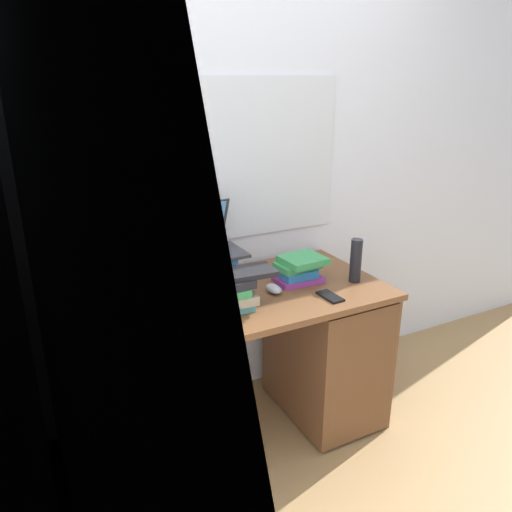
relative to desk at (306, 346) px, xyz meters
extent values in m
plane|color=#9E7A4C|center=(-0.34, 0.03, -0.42)|extent=(6.00, 6.00, 0.00)
cube|color=silver|center=(-0.34, 0.43, 0.88)|extent=(6.00, 0.05, 2.60)
cube|color=silver|center=(-0.07, 0.40, 0.90)|extent=(0.90, 0.01, 0.80)
cube|color=silver|center=(-1.23, 0.03, 0.88)|extent=(0.05, 6.00, 2.60)
cube|color=brown|center=(-0.34, 0.03, 0.33)|extent=(1.35, 0.71, 0.03)
cube|color=brown|center=(-1.00, 0.03, -0.05)|extent=(0.02, 0.65, 0.74)
cube|color=brown|center=(0.32, 0.03, -0.05)|extent=(0.02, 0.65, 0.74)
cube|color=brown|center=(0.11, -0.01, -0.05)|extent=(0.40, 0.60, 0.70)
cube|color=yellow|center=(-0.46, 0.16, 0.37)|extent=(0.19, 0.13, 0.03)
cube|color=#B22D33|center=(-0.46, 0.14, 0.40)|extent=(0.22, 0.17, 0.04)
cube|color=beige|center=(-0.47, 0.14, 0.44)|extent=(0.21, 0.18, 0.04)
cube|color=black|center=(-0.45, 0.14, 0.48)|extent=(0.18, 0.18, 0.03)
cube|color=#2672B2|center=(-0.45, 0.14, 0.50)|extent=(0.21, 0.20, 0.03)
cube|color=teal|center=(-0.48, -0.09, 0.37)|extent=(0.24, 0.15, 0.04)
cube|color=gray|center=(-0.48, -0.09, 0.41)|extent=(0.25, 0.21, 0.04)
cube|color=#338C4C|center=(-0.49, -0.11, 0.45)|extent=(0.18, 0.17, 0.03)
cube|color=black|center=(-0.47, -0.11, 0.48)|extent=(0.18, 0.16, 0.04)
cube|color=#8C338C|center=(-0.04, 0.03, 0.36)|extent=(0.23, 0.16, 0.03)
cube|color=#2672B2|center=(-0.05, 0.03, 0.40)|extent=(0.17, 0.13, 0.04)
cube|color=#338C4C|center=(-0.04, 0.04, 0.43)|extent=(0.22, 0.15, 0.03)
cube|color=#338C4C|center=(-0.03, 0.02, 0.47)|extent=(0.21, 0.19, 0.03)
cube|color=#2D2D33|center=(-0.46, 0.15, 0.53)|extent=(0.33, 0.23, 0.01)
cube|color=#2D2D33|center=(-0.46, 0.31, 0.64)|extent=(0.33, 0.09, 0.21)
cube|color=#59A5E5|center=(-0.46, 0.30, 0.64)|extent=(0.30, 0.08, 0.19)
cube|color=black|center=(-0.48, -0.10, 0.51)|extent=(0.43, 0.17, 0.02)
ellipsoid|color=#A5A8AD|center=(-0.21, -0.02, 0.37)|extent=(0.06, 0.10, 0.04)
cylinder|color=#265999|center=(-0.84, 0.02, 0.40)|extent=(0.07, 0.07, 0.10)
torus|color=#265999|center=(-0.79, 0.02, 0.40)|extent=(0.05, 0.01, 0.05)
cylinder|color=black|center=(0.21, -0.09, 0.46)|extent=(0.06, 0.06, 0.22)
cube|color=black|center=(-0.01, -0.19, 0.35)|extent=(0.07, 0.14, 0.01)
cylinder|color=silver|center=(-0.85, -0.39, -0.27)|extent=(0.25, 0.25, 0.30)
camera|label=1|loc=(-1.24, -1.84, 1.28)|focal=34.50mm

